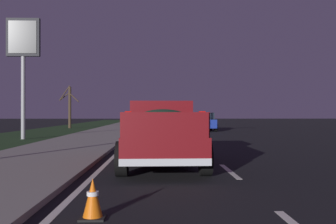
{
  "coord_description": "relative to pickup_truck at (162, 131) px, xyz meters",
  "views": [
    {
      "loc": [
        -0.3,
        1.84,
        1.51
      ],
      "look_at": [
        11.34,
        1.54,
        1.54
      ],
      "focal_mm": 39.54,
      "sensor_mm": 36.0,
      "label": 1
    }
  ],
  "objects": [
    {
      "name": "ground",
      "position": [
        16.61,
        -1.75,
        -0.98
      ],
      "size": [
        144.0,
        144.0,
        0.0
      ],
      "primitive_type": "plane",
      "color": "black"
    },
    {
      "name": "sidewalk_shoulder",
      "position": [
        16.61,
        3.95,
        -0.92
      ],
      "size": [
        108.0,
        4.0,
        0.12
      ],
      "primitive_type": "cube",
      "color": "gray",
      "rests_on": "ground"
    },
    {
      "name": "grass_verge",
      "position": [
        16.61,
        8.95,
        -0.98
      ],
      "size": [
        108.0,
        6.0,
        0.01
      ],
      "primitive_type": "cube",
      "color": "#1E3819",
      "rests_on": "ground"
    },
    {
      "name": "lane_markings",
      "position": [
        19.1,
        0.76,
        -0.98
      ],
      "size": [
        108.71,
        3.54,
        0.01
      ],
      "color": "silver",
      "rests_on": "ground"
    },
    {
      "name": "pickup_truck",
      "position": [
        0.0,
        0.0,
        0.0
      ],
      "size": [
        5.46,
        2.35,
        1.87
      ],
      "color": "maroon",
      "rests_on": "ground"
    },
    {
      "name": "sedan_white",
      "position": [
        27.85,
        -3.34,
        -0.2
      ],
      "size": [
        4.42,
        2.05,
        1.54
      ],
      "color": "silver",
      "rests_on": "ground"
    },
    {
      "name": "sedan_blue",
      "position": [
        20.68,
        -3.67,
        -0.2
      ],
      "size": [
        4.4,
        2.02,
        1.54
      ],
      "color": "navy",
      "rests_on": "ground"
    },
    {
      "name": "gas_price_sign",
      "position": [
        10.81,
        7.9,
        4.27
      ],
      "size": [
        0.27,
        1.9,
        6.98
      ],
      "color": "#99999E",
      "rests_on": "ground"
    },
    {
      "name": "bare_tree_far",
      "position": [
        26.51,
        9.01,
        1.23
      ],
      "size": [
        0.58,
        2.07,
        4.29
      ],
      "color": "#423323",
      "rests_on": "ground"
    },
    {
      "name": "traffic_cone_near",
      "position": [
        -5.39,
        1.03,
        -0.7
      ],
      "size": [
        0.36,
        0.36,
        0.58
      ],
      "color": "black",
      "rests_on": "ground"
    }
  ]
}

